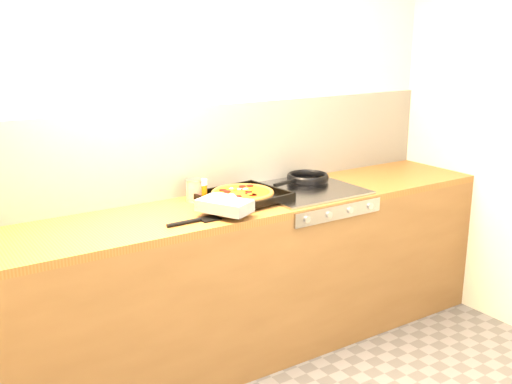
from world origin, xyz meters
TOP-DOWN VIEW (x-y plane):
  - room_shell at (0.00, 1.39)m, footprint 3.20×3.20m
  - counter_run at (0.00, 1.10)m, footprint 3.20×0.62m
  - stovetop at (0.45, 1.10)m, footprint 0.60×0.56m
  - pizza_on_tray at (-0.04, 1.06)m, footprint 0.59×0.55m
  - frying_pan at (0.56, 1.21)m, footprint 0.44×0.30m
  - tomato_can at (-0.18, 1.27)m, footprint 0.10×0.10m
  - juice_glass at (-0.14, 1.27)m, footprint 0.08×0.08m
  - wooden_spoon at (0.19, 1.25)m, footprint 0.30×0.08m
  - black_spatula at (-0.36, 0.92)m, footprint 0.28×0.09m

SIDE VIEW (x-z plane):
  - counter_run at x=0.00m, z-range 0.00..0.90m
  - stovetop at x=0.45m, z-range 0.90..0.92m
  - black_spatula at x=-0.36m, z-range 0.90..0.92m
  - wooden_spoon at x=0.19m, z-range 0.90..0.92m
  - frying_pan at x=0.56m, z-range 0.92..0.96m
  - pizza_on_tray at x=-0.04m, z-range 0.91..0.98m
  - juice_glass at x=-0.14m, z-range 0.90..1.01m
  - tomato_can at x=-0.18m, z-range 0.90..1.02m
  - room_shell at x=0.00m, z-range -0.45..2.75m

